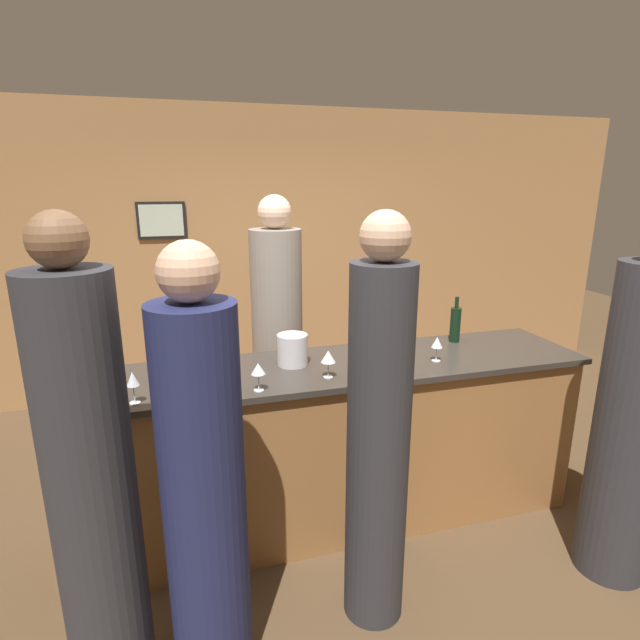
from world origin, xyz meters
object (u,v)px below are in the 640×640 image
guest_3 (378,440)px  ice_bucket (292,350)px  guest_1 (633,421)px  wine_bottle_0 (455,324)px  guest_0 (204,491)px  guest_2 (92,489)px  bartender (278,349)px

guest_3 → ice_bucket: bearing=105.3°
guest_1 → wine_bottle_0: guest_1 is taller
ice_bucket → guest_1: bearing=-29.4°
guest_1 → wine_bottle_0: bearing=113.3°
guest_1 → guest_0: bearing=179.7°
wine_bottle_0 → ice_bucket: (-1.15, -0.13, -0.03)m
guest_0 → guest_2: guest_2 is taller
guest_2 → wine_bottle_0: bearing=24.2°
guest_1 → guest_3: 1.38m
guest_2 → guest_3: bearing=1.8°
guest_3 → guest_1: bearing=-4.3°
bartender → ice_bucket: 0.66m
wine_bottle_0 → bartender: bearing=155.9°
guest_0 → guest_1: 2.17m
guest_0 → guest_2: size_ratio=0.95×
ice_bucket → guest_3: bearing=-74.7°
guest_1 → wine_bottle_0: size_ratio=6.27×
bartender → guest_3: (0.18, -1.43, 0.00)m
ice_bucket → guest_2: bearing=-140.0°
guest_3 → ice_bucket: 0.85m
wine_bottle_0 → ice_bucket: 1.16m
bartender → guest_2: bartender is taller
ice_bucket → bartender: bearing=86.9°
bartender → ice_bucket: bearing=86.9°
guest_0 → guest_2: (-0.42, 0.06, 0.05)m
wine_bottle_0 → ice_bucket: size_ratio=1.68×
guest_2 → guest_1: bearing=-1.4°
guest_3 → bartender: bearing=97.3°
bartender → wine_bottle_0: 1.24m
guest_2 → wine_bottle_0: (2.14, 0.97, 0.23)m
guest_1 → guest_2: (-2.59, 0.07, 0.04)m
guest_3 → wine_bottle_0: guest_3 is taller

